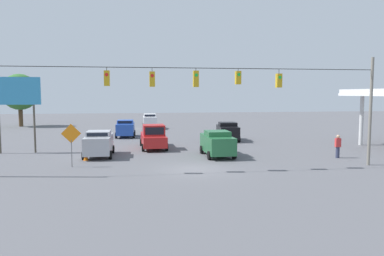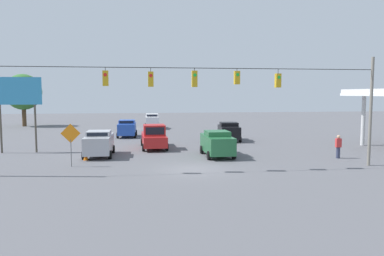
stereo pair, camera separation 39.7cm
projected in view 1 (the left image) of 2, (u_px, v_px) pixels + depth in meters
name	position (u px, v px, depth m)	size (l,w,h in m)	color
ground_plane	(195.00, 169.00, 23.73)	(140.00, 140.00, 0.00)	#56565B
overhead_signal_span	(195.00, 96.00, 22.97)	(23.75, 0.38, 7.18)	slate
sedan_green_crossing_near	(217.00, 143.00, 28.62)	(2.14, 4.42, 1.95)	#236038
sedan_silver_parked_shoulder	(99.00, 143.00, 28.55)	(2.16, 4.34, 1.96)	#A8AAB2
sedan_white_withflow_deep	(150.00, 121.00, 51.30)	(1.99, 4.50, 2.03)	silver
pickup_truck_red_withflow_mid	(153.00, 137.00, 32.74)	(2.30, 5.42, 2.12)	red
sedan_black_oncoming_far	(228.00, 131.00, 38.07)	(2.42, 4.19, 1.88)	black
sedan_blue_withflow_far	(125.00, 128.00, 41.31)	(2.18, 3.93, 1.89)	#234CB2
traffic_cone_nearest	(86.00, 156.00, 26.86)	(0.36, 0.36, 0.62)	orange
traffic_cone_second	(93.00, 151.00, 29.45)	(0.36, 0.36, 0.62)	orange
traffic_cone_third	(97.00, 146.00, 32.26)	(0.36, 0.36, 0.62)	orange
traffic_cone_fourth	(100.00, 142.00, 34.61)	(0.36, 0.36, 0.62)	orange
traffic_cone_fifth	(102.00, 138.00, 37.51)	(0.36, 0.36, 0.62)	orange
roadside_billboard	(16.00, 97.00, 29.87)	(3.82, 0.16, 6.12)	#4C473D
work_zone_sign	(71.00, 137.00, 24.33)	(1.27, 0.06, 2.84)	slate
pedestrian	(338.00, 146.00, 27.90)	(0.40, 0.28, 1.74)	#2D334C
tree_horizon_left	(20.00, 92.00, 54.20)	(5.23, 5.23, 7.64)	#4C3823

